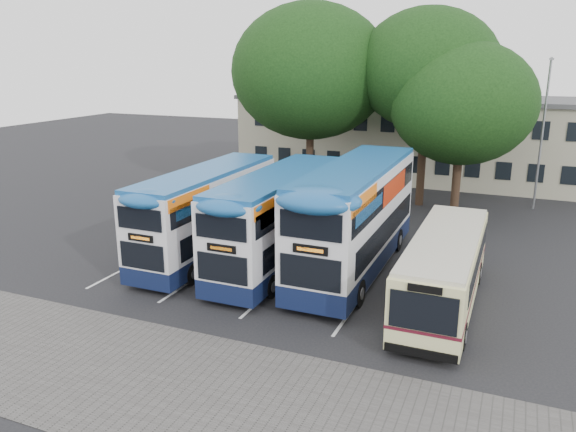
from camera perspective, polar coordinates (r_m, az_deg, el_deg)
The scene contains 12 objects.
ground at distance 19.67m, azimuth 5.72°, elevation -11.62°, with size 120.00×120.00×0.00m, color black.
paving_strip at distance 16.37m, azimuth -6.83°, elevation -17.81°, with size 40.00×6.00×0.01m, color #595654.
bay_lines at distance 25.11m, azimuth 0.89°, elevation -5.27°, with size 14.12×11.00×0.01m.
depot_building at distance 44.42m, azimuth 16.27°, elevation 7.58°, with size 32.40×8.40×6.20m.
lamp_post at distance 36.96m, azimuth 24.49°, elevation 8.28°, with size 0.25×1.05×9.06m.
tree_left at distance 36.98m, azimuth 2.32°, elevation 14.45°, with size 10.13×10.13×12.48m.
tree_mid at distance 35.58m, azimuth 14.01°, elevation 14.27°, with size 8.51×8.51×11.99m.
tree_right at distance 33.94m, azimuth 17.33°, elevation 10.87°, with size 8.22×8.22×10.03m.
bus_dd_left at distance 26.15m, azimuth -8.15°, elevation 0.67°, with size 2.41×9.93×4.14m.
bus_dd_mid at distance 24.65m, azimuth -0.94°, elevation 0.03°, with size 2.47×10.18×4.24m.
bus_dd_right at distance 24.38m, azimuth 6.94°, elevation 0.34°, with size 2.73×11.24×4.69m.
bus_single at distance 21.73m, azimuth 15.62°, elevation -4.92°, with size 2.36×9.27×2.76m.
Camera 1 is at (4.93, -16.76, 9.04)m, focal length 35.00 mm.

